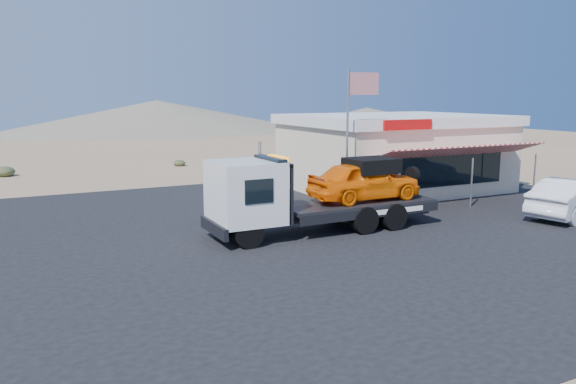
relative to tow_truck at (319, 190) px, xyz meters
name	(u,v)px	position (x,y,z in m)	size (l,w,h in m)	color
ground	(296,257)	(-2.23, -2.49, -1.54)	(120.00, 120.00, 0.00)	#937453
asphalt_lot	(307,229)	(-0.23, 0.51, -1.53)	(32.00, 24.00, 0.02)	black
tow_truck	(319,190)	(0.00, 0.00, 0.00)	(8.58, 2.54, 2.87)	black
white_sedan	(572,198)	(10.40, -2.61, -0.73)	(1.69, 4.85, 1.60)	silver
jerky_store	(393,152)	(8.27, 6.48, 0.45)	(10.40, 9.97, 3.90)	beige
flagpole	(352,125)	(2.71, 2.01, 2.22)	(1.55, 0.10, 6.00)	#99999E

